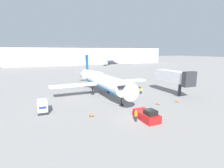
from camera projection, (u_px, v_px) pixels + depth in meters
name	position (u px, v px, depth m)	size (l,w,h in m)	color
ground_plane	(143.00, 119.00, 27.59)	(600.00, 600.00, 0.00)	gray
terminal_building	(57.00, 55.00, 134.51)	(180.00, 16.80, 14.68)	#B2B2B7
airplane_main	(102.00, 80.00, 43.02)	(24.87, 27.52, 9.70)	white
pushback_tug	(147.00, 115.00, 27.32)	(2.23, 4.82, 1.92)	#B21919
luggage_cart	(42.00, 106.00, 30.42)	(1.65, 3.00, 2.25)	#232326
worker_near_tug	(136.00, 116.00, 26.59)	(0.40, 0.25, 1.79)	#232838
worker_by_wing	(141.00, 91.00, 43.95)	(0.40, 0.24, 1.64)	#232838
traffic_cone_left	(91.00, 114.00, 28.84)	(0.62, 0.62, 0.77)	black
traffic_cone_right	(158.00, 103.00, 35.34)	(0.56, 0.56, 0.68)	black
traffic_cone_mid	(177.00, 101.00, 36.95)	(0.54, 0.54, 0.68)	black
airplane_parked_far_right	(111.00, 59.00, 142.38)	(29.41, 34.52, 10.74)	white
jet_bridge	(174.00, 77.00, 42.76)	(3.20, 11.06, 6.19)	#2D2D33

